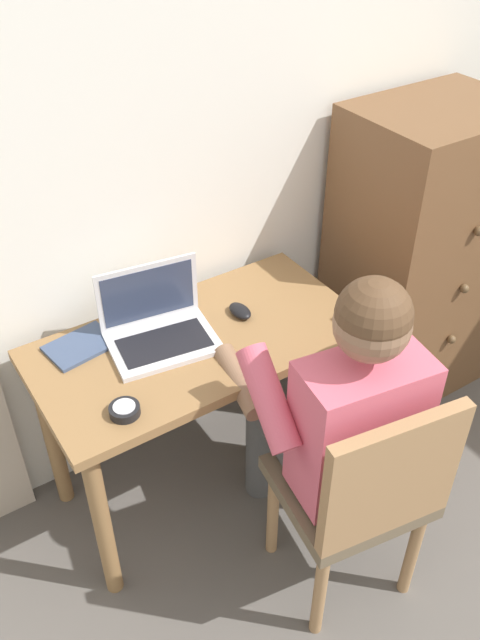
{
  "coord_description": "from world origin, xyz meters",
  "views": [
    {
      "loc": [
        -1.14,
        0.36,
        2.1
      ],
      "look_at": [
        -0.24,
        1.75,
        0.82
      ],
      "focal_mm": 37.35,
      "sensor_mm": 36.0,
      "label": 1
    }
  ],
  "objects_px": {
    "dresser": "(417,259)",
    "desk_clock": "(125,410)",
    "desk": "(199,366)",
    "computer_mouse": "(240,311)",
    "laptop": "(158,326)",
    "notebook_pad": "(80,346)",
    "chair": "(362,491)",
    "person_seated": "(335,407)"
  },
  "relations": [
    {
      "from": "laptop",
      "to": "desk_clock",
      "type": "bearing_deg",
      "value": -133.72
    },
    {
      "from": "dresser",
      "to": "desk_clock",
      "type": "bearing_deg",
      "value": -170.71
    },
    {
      "from": "chair",
      "to": "person_seated",
      "type": "bearing_deg",
      "value": 82.05
    },
    {
      "from": "computer_mouse",
      "to": "chair",
      "type": "bearing_deg",
      "value": -92.1
    },
    {
      "from": "dresser",
      "to": "computer_mouse",
      "type": "height_order",
      "value": "dresser"
    },
    {
      "from": "person_seated",
      "to": "computer_mouse",
      "type": "bearing_deg",
      "value": 91.57
    },
    {
      "from": "desk",
      "to": "notebook_pad",
      "type": "relative_size",
      "value": 5.18
    },
    {
      "from": "person_seated",
      "to": "notebook_pad",
      "type": "distance_m",
      "value": 0.83
    },
    {
      "from": "laptop",
      "to": "notebook_pad",
      "type": "distance_m",
      "value": 0.26
    },
    {
      "from": "dresser",
      "to": "computer_mouse",
      "type": "relative_size",
      "value": 12.67
    },
    {
      "from": "computer_mouse",
      "to": "desk_clock",
      "type": "relative_size",
      "value": 1.11
    },
    {
      "from": "laptop",
      "to": "desk",
      "type": "bearing_deg",
      "value": -34.72
    },
    {
      "from": "laptop",
      "to": "computer_mouse",
      "type": "bearing_deg",
      "value": -7.67
    },
    {
      "from": "desk",
      "to": "dresser",
      "type": "height_order",
      "value": "dresser"
    },
    {
      "from": "computer_mouse",
      "to": "desk",
      "type": "bearing_deg",
      "value": -171.0
    },
    {
      "from": "chair",
      "to": "laptop",
      "type": "xyz_separation_m",
      "value": [
        -0.28,
        0.72,
        0.27
      ]
    },
    {
      "from": "chair",
      "to": "computer_mouse",
      "type": "relative_size",
      "value": 8.91
    },
    {
      "from": "notebook_pad",
      "to": "laptop",
      "type": "bearing_deg",
      "value": -31.03
    },
    {
      "from": "desk",
      "to": "person_seated",
      "type": "bearing_deg",
      "value": -66.65
    },
    {
      "from": "laptop",
      "to": "computer_mouse",
      "type": "xyz_separation_m",
      "value": [
        0.29,
        -0.04,
        -0.04
      ]
    },
    {
      "from": "desk",
      "to": "computer_mouse",
      "type": "xyz_separation_m",
      "value": [
        0.19,
        0.03,
        0.14
      ]
    },
    {
      "from": "desk",
      "to": "notebook_pad",
      "type": "bearing_deg",
      "value": 153.6
    },
    {
      "from": "chair",
      "to": "person_seated",
      "type": "xyz_separation_m",
      "value": [
        0.03,
        0.18,
        0.18
      ]
    },
    {
      "from": "person_seated",
      "to": "computer_mouse",
      "type": "relative_size",
      "value": 12.09
    },
    {
      "from": "computer_mouse",
      "to": "desk_clock",
      "type": "bearing_deg",
      "value": -159.27
    },
    {
      "from": "laptop",
      "to": "desk_clock",
      "type": "distance_m",
      "value": 0.35
    },
    {
      "from": "dresser",
      "to": "notebook_pad",
      "type": "height_order",
      "value": "dresser"
    },
    {
      "from": "desk",
      "to": "desk_clock",
      "type": "xyz_separation_m",
      "value": [
        -0.35,
        -0.18,
        0.14
      ]
    },
    {
      "from": "dresser",
      "to": "laptop",
      "type": "distance_m",
      "value": 1.17
    },
    {
      "from": "desk",
      "to": "desk_clock",
      "type": "relative_size",
      "value": 12.09
    },
    {
      "from": "desk_clock",
      "to": "notebook_pad",
      "type": "distance_m",
      "value": 0.35
    },
    {
      "from": "person_seated",
      "to": "desk_clock",
      "type": "bearing_deg",
      "value": 152.57
    },
    {
      "from": "desk_clock",
      "to": "computer_mouse",
      "type": "bearing_deg",
      "value": 21.83
    },
    {
      "from": "chair",
      "to": "desk_clock",
      "type": "relative_size",
      "value": 9.9
    },
    {
      "from": "desk",
      "to": "dresser",
      "type": "relative_size",
      "value": 0.86
    },
    {
      "from": "chair",
      "to": "person_seated",
      "type": "relative_size",
      "value": 0.74
    },
    {
      "from": "dresser",
      "to": "laptop",
      "type": "height_order",
      "value": "dresser"
    },
    {
      "from": "desk",
      "to": "desk_clock",
      "type": "distance_m",
      "value": 0.41
    },
    {
      "from": "desk_clock",
      "to": "desk",
      "type": "bearing_deg",
      "value": 27.5
    },
    {
      "from": "notebook_pad",
      "to": "person_seated",
      "type": "bearing_deg",
      "value": -58.35
    },
    {
      "from": "dresser",
      "to": "desk_clock",
      "type": "height_order",
      "value": "dresser"
    },
    {
      "from": "dresser",
      "to": "person_seated",
      "type": "height_order",
      "value": "dresser"
    }
  ]
}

